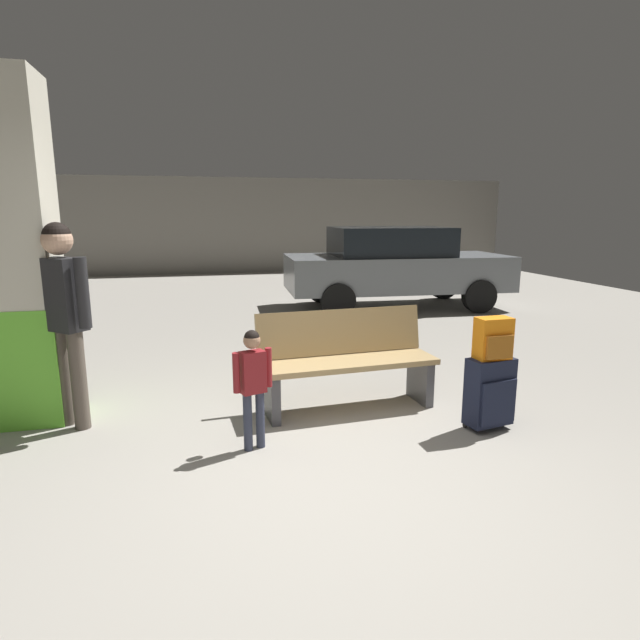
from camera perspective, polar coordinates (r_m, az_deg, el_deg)
The scene contains 9 objects.
ground_plane at distance 7.27m, azimuth -6.85°, elevation -2.85°, with size 18.00×18.00×0.10m, color gray.
garage_back_wall at distance 15.88m, azimuth -10.60°, elevation 10.16°, with size 18.00×0.12×2.80m, color gray.
structural_pillar at distance 4.96m, azimuth -30.26°, elevation 6.12°, with size 0.57×0.57×2.86m.
bench at distance 4.75m, azimuth 2.92°, elevation -4.47°, with size 1.63×0.64×0.89m.
suitcase at distance 4.52m, azimuth 18.20°, elevation -7.54°, with size 0.41×0.29×0.60m.
backpack_bright at distance 4.40m, azimuth 18.56°, elevation -1.98°, with size 0.29×0.20×0.34m.
child at distance 3.90m, azimuth -7.44°, elevation -6.23°, with size 0.30×0.18×0.93m.
adult at distance 4.65m, azimuth -26.39°, elevation 1.61°, with size 0.46×0.41×1.70m.
parked_car_near at distance 9.90m, azimuth 8.21°, elevation 6.00°, with size 4.18×1.96×1.51m.
Camera 1 is at (-0.74, -3.00, 1.76)m, focal length 29.08 mm.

